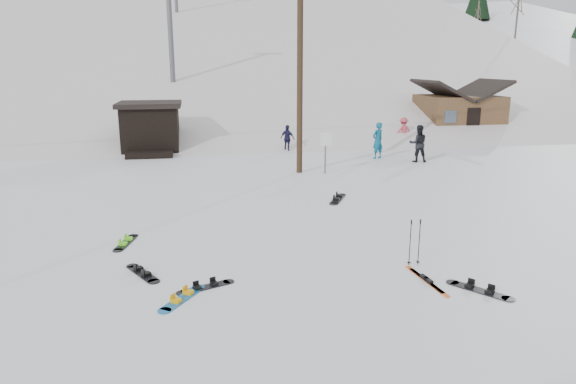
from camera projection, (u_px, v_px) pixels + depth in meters
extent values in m
plane|color=white|center=(343.00, 329.00, 9.60)|extent=(200.00, 200.00, 0.00)
cube|color=silver|center=(219.00, 200.00, 65.02)|extent=(60.00, 85.24, 65.97)
cube|color=white|center=(515.00, 188.00, 66.54)|extent=(45.66, 93.98, 54.59)
cylinder|color=#3A2819|center=(300.00, 71.00, 22.20)|extent=(0.26, 0.26, 9.00)
cylinder|color=#595B60|center=(325.00, 154.00, 22.89)|extent=(0.07, 0.07, 1.80)
cube|color=white|center=(326.00, 139.00, 22.69)|extent=(0.50, 0.04, 0.60)
cube|color=black|center=(151.00, 129.00, 28.47)|extent=(3.00, 3.00, 2.50)
cube|color=black|center=(149.00, 104.00, 28.14)|extent=(3.40, 3.40, 0.25)
cube|color=black|center=(150.00, 154.00, 27.02)|extent=(2.40, 1.20, 0.30)
cylinder|color=#595B60|center=(170.00, 27.00, 35.76)|extent=(0.36, 0.36, 8.00)
cube|color=brown|center=(458.00, 116.00, 34.75)|extent=(5.00, 4.00, 2.70)
cube|color=black|center=(441.00, 90.00, 34.10)|extent=(2.69, 4.40, 1.43)
cube|color=black|center=(479.00, 90.00, 34.57)|extent=(2.69, 4.40, 1.43)
cube|color=black|center=(473.00, 123.00, 32.88)|extent=(0.90, 0.06, 1.90)
cube|color=#1B71B5|center=(182.00, 299.00, 10.79)|extent=(0.91, 1.15, 0.02)
cylinder|color=#1B71B5|center=(199.00, 287.00, 11.33)|extent=(0.28, 0.28, 0.02)
cylinder|color=#1B71B5|center=(164.00, 311.00, 10.26)|extent=(0.28, 0.28, 0.02)
cube|color=#E3A00B|center=(188.00, 292.00, 10.97)|extent=(0.25, 0.23, 0.08)
cube|color=#E3A00B|center=(176.00, 300.00, 10.59)|extent=(0.25, 0.23, 0.08)
cube|color=#D44E15|center=(428.00, 282.00, 11.60)|extent=(0.26, 1.60, 0.02)
cube|color=black|center=(428.00, 280.00, 11.59)|extent=(0.11, 0.30, 0.07)
cube|color=#D44E15|center=(424.00, 279.00, 11.76)|extent=(0.26, 1.60, 0.02)
cube|color=black|center=(425.00, 277.00, 11.75)|extent=(0.11, 0.30, 0.07)
cylinder|color=black|center=(410.00, 243.00, 12.51)|extent=(0.02, 0.02, 1.12)
cylinder|color=black|center=(409.00, 262.00, 12.63)|extent=(0.08, 0.08, 0.01)
cylinder|color=black|center=(411.00, 222.00, 12.37)|extent=(0.03, 0.03, 0.10)
cylinder|color=black|center=(419.00, 242.00, 12.55)|extent=(0.02, 0.02, 1.12)
cylinder|color=black|center=(418.00, 262.00, 12.67)|extent=(0.08, 0.08, 0.01)
cylinder|color=black|center=(420.00, 221.00, 12.41)|extent=(0.03, 0.03, 0.10)
cube|color=black|center=(206.00, 287.00, 11.34)|extent=(1.13, 0.65, 0.02)
cylinder|color=black|center=(229.00, 282.00, 11.63)|extent=(0.26, 0.26, 0.02)
cylinder|color=black|center=(182.00, 293.00, 11.06)|extent=(0.26, 0.26, 0.02)
cube|color=black|center=(214.00, 283.00, 11.43)|extent=(0.19, 0.22, 0.07)
cube|color=black|center=(197.00, 287.00, 11.23)|extent=(0.19, 0.22, 0.07)
cube|color=black|center=(143.00, 273.00, 12.08)|extent=(0.83, 1.18, 0.02)
cylinder|color=black|center=(132.00, 266.00, 12.53)|extent=(0.28, 0.28, 0.02)
cylinder|color=black|center=(154.00, 282.00, 11.63)|extent=(0.28, 0.28, 0.02)
cube|color=black|center=(138.00, 269.00, 12.23)|extent=(0.24, 0.23, 0.08)
cube|color=black|center=(146.00, 274.00, 11.91)|extent=(0.24, 0.23, 0.08)
cube|color=black|center=(126.00, 243.00, 14.14)|extent=(0.54, 1.22, 0.02)
cylinder|color=black|center=(133.00, 236.00, 14.71)|extent=(0.27, 0.27, 0.02)
cylinder|color=black|center=(118.00, 250.00, 13.56)|extent=(0.27, 0.27, 0.02)
cube|color=#65F41C|center=(129.00, 238.00, 14.33)|extent=(0.22, 0.19, 0.08)
cube|color=#65F41C|center=(123.00, 244.00, 13.92)|extent=(0.22, 0.19, 0.08)
cube|color=black|center=(479.00, 290.00, 11.18)|extent=(0.98, 1.16, 0.03)
cylinder|color=black|center=(508.00, 299.00, 10.77)|extent=(0.28, 0.28, 0.03)
cylinder|color=black|center=(452.00, 282.00, 11.58)|extent=(0.28, 0.28, 0.03)
cube|color=black|center=(490.00, 291.00, 11.02)|extent=(0.25, 0.24, 0.08)
cube|color=black|center=(470.00, 285.00, 11.31)|extent=(0.25, 0.24, 0.08)
cube|color=black|center=(338.00, 199.00, 18.66)|extent=(0.92, 1.36, 0.03)
cylinder|color=black|center=(342.00, 195.00, 19.30)|extent=(0.31, 0.31, 0.03)
cylinder|color=black|center=(334.00, 204.00, 18.03)|extent=(0.31, 0.31, 0.03)
cube|color=black|center=(339.00, 196.00, 18.88)|extent=(0.28, 0.25, 0.09)
cube|color=black|center=(336.00, 199.00, 18.42)|extent=(0.28, 0.25, 0.09)
imported|color=#0C587A|center=(378.00, 140.00, 26.49)|extent=(0.81, 0.70, 1.87)
imported|color=black|center=(418.00, 144.00, 25.53)|extent=(1.02, 0.87, 1.85)
imported|color=#BB424E|center=(403.00, 131.00, 31.45)|extent=(1.14, 0.81, 1.59)
imported|color=#181638|center=(288.00, 139.00, 28.43)|extent=(0.90, 0.86, 1.51)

